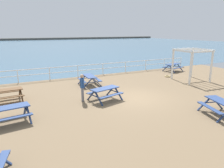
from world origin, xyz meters
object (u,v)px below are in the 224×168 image
picnic_table_far_right (90,78)px  lattice_pergola (192,57)px  picnic_table_near_left (9,111)px  picnic_table_near_right (221,104)px  visitor (82,86)px  picnic_table_mid_centre (105,91)px  picnic_table_far_left (6,93)px  picnic_table_corner (173,66)px

picnic_table_far_right → lattice_pergola: size_ratio=0.70×
picnic_table_near_left → lattice_pergola: (14.20, 2.49, 1.41)m
picnic_table_near_right → lattice_pergola: size_ratio=0.79×
picnic_table_near_right → visitor: size_ratio=1.29×
picnic_table_mid_centre → visitor: visitor is taller
picnic_table_near_left → picnic_table_far_left: same height
picnic_table_near_left → picnic_table_corner: size_ratio=0.93×
picnic_table_near_left → picnic_table_near_right: bearing=-29.3°
picnic_table_far_left → picnic_table_mid_centre: bearing=-28.1°
picnic_table_near_right → picnic_table_corner: bearing=-15.4°
picnic_table_far_right → picnic_table_corner: same height
picnic_table_far_left → picnic_table_far_right: bearing=9.7°
picnic_table_mid_centre → visitor: (-1.28, 0.47, 0.36)m
picnic_table_far_left → lattice_pergola: (14.28, -0.83, 1.41)m
picnic_table_far_right → picnic_table_corner: bearing=-76.8°
picnic_table_corner → picnic_table_near_left: bearing=-173.5°
picnic_table_mid_centre → lattice_pergola: bearing=-4.7°
picnic_table_mid_centre → picnic_table_corner: size_ratio=0.99×
picnic_table_far_right → visitor: size_ratio=1.15×
picnic_table_far_left → picnic_table_corner: (15.88, 3.08, 0.00)m
picnic_table_near_left → visitor: 4.32m
picnic_table_near_right → lattice_pergola: bearing=-20.3°
picnic_table_far_left → picnic_table_far_right: (5.87, 1.49, 0.00)m
picnic_table_near_left → visitor: bearing=12.0°
picnic_table_near_right → picnic_table_far_right: bearing=39.5°
picnic_table_mid_centre → picnic_table_far_left: (-5.42, 2.35, 0.00)m
picnic_table_far_left → visitor: bearing=-29.1°
picnic_table_far_right → visitor: visitor is taller
picnic_table_near_left → picnic_table_corner: (15.81, 6.39, 0.00)m
picnic_table_near_left → picnic_table_far_right: 7.54m
picnic_table_corner → visitor: bearing=-172.7°
picnic_table_near_right → picnic_table_far_right: same height
picnic_table_near_left → picnic_table_mid_centre: (5.35, 0.97, 0.00)m
picnic_table_near_left → picnic_table_corner: 17.05m
picnic_table_near_left → picnic_table_near_right: (9.57, -3.84, 0.00)m
picnic_table_near_right → visitor: (-5.51, 5.27, 0.36)m
lattice_pergola → picnic_table_mid_centre: bearing=-166.1°
picnic_table_far_right → picnic_table_near_left: bearing=133.9°
visitor → lattice_pergola: lattice_pergola is taller
visitor → lattice_pergola: (10.14, 1.05, 1.05)m
picnic_table_near_right → picnic_table_mid_centre: same height
picnic_table_near_right → picnic_table_corner: (6.24, 10.23, 0.00)m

